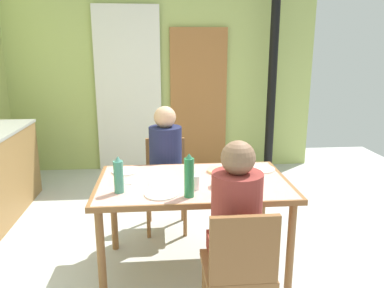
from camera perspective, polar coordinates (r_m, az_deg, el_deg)
ground_plane at (r=3.15m, az=-4.33°, el=-18.87°), size 7.26×7.26×0.00m
wall_back at (r=5.44m, az=-5.02°, el=10.47°), size 4.43×0.10×2.73m
door_wooden at (r=5.43m, az=1.03°, el=6.65°), size 0.80×0.05×2.00m
stove_pipe_column at (r=5.32m, az=12.11°, el=10.13°), size 0.12×0.12×2.73m
curtain_panel at (r=5.38m, az=-9.52°, el=7.95°), size 0.90×0.03×2.29m
dining_table at (r=2.90m, az=0.26°, el=-6.93°), size 1.45×0.88×0.75m
chair_near_diner at (r=2.30m, az=7.27°, el=-18.02°), size 0.40×0.40×0.87m
chair_far_diner at (r=3.69m, az=-3.91°, el=-5.13°), size 0.40×0.40×0.87m
person_near_diner at (r=2.28m, az=6.77°, el=-10.17°), size 0.30×0.37×0.77m
person_far_diner at (r=3.47m, az=-3.94°, el=-1.46°), size 0.30×0.37×0.77m
water_bottle_green_near at (r=2.66m, az=-10.93°, el=-4.72°), size 0.07×0.07×0.26m
water_bottle_green_far at (r=2.53m, az=-0.34°, el=-4.93°), size 0.07×0.07×0.30m
serving_bowl_center at (r=2.75m, az=4.76°, el=-5.92°), size 0.17×0.17×0.05m
dinner_plate_near_left at (r=3.18m, az=10.48°, el=-3.74°), size 0.23×0.23×0.01m
dinner_plate_near_right at (r=2.61m, az=-4.47°, el=-7.55°), size 0.23×0.23×0.01m
dinner_plate_far_center at (r=3.11m, az=-10.01°, el=-4.09°), size 0.21×0.21×0.01m
drinking_glass_by_near_diner at (r=2.68m, az=0.59°, el=-5.86°), size 0.06×0.06×0.10m
bread_plate_sliced at (r=3.08m, az=4.16°, el=-4.04°), size 0.19×0.19×0.02m
cutlery_knife_near at (r=2.87m, az=-10.27°, el=-5.81°), size 0.14×0.08×0.00m
cutlery_fork_near at (r=2.85m, az=-6.23°, el=-5.78°), size 0.02×0.15×0.00m
cutlery_knife_far at (r=3.03m, az=-0.13°, el=-4.44°), size 0.13×0.10×0.00m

